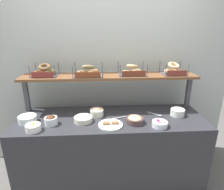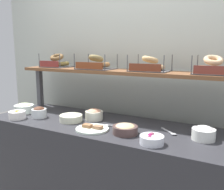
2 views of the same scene
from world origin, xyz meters
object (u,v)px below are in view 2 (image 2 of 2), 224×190
at_px(bowl_chocolate_spread, 39,112).
at_px(serving_plate_white, 92,129).
at_px(bowl_fruit_salad, 17,115).
at_px(serving_spoon_near_plate, 171,132).
at_px(bagel_basket_everything, 96,64).
at_px(bagel_basket_sesame, 149,66).
at_px(bowl_scallion_spread, 24,108).
at_px(serving_spoon_by_edge, 112,125).
at_px(bowl_potato_salad, 71,117).
at_px(bowl_hummus, 125,129).
at_px(bowl_lox_spread, 94,114).
at_px(bowl_cream_cheese, 204,133).
at_px(bagel_basket_cinnamon_raisin, 57,63).
at_px(bowl_beet_salad, 152,139).
at_px(bagel_basket_plain, 212,68).

distance_m(bowl_chocolate_spread, serving_plate_white, 0.63).
xyz_separation_m(bowl_fruit_salad, serving_spoon_near_plate, (1.32, 0.27, -0.03)).
bearing_deg(serving_plate_white, bagel_basket_everything, 118.88).
bearing_deg(bagel_basket_everything, serving_plate_white, -61.12).
bearing_deg(bagel_basket_sesame, bowl_scallion_spread, -164.17).
height_order(serving_spoon_near_plate, serving_spoon_by_edge, same).
relative_size(bowl_chocolate_spread, bagel_basket_sesame, 0.42).
distance_m(bowl_potato_salad, bagel_basket_everything, 0.55).
height_order(bowl_hummus, serving_spoon_by_edge, bowl_hummus).
distance_m(bowl_lox_spread, bowl_chocolate_spread, 0.51).
bearing_deg(bowl_potato_salad, bowl_hummus, -6.81).
height_order(bowl_scallion_spread, bowl_fruit_salad, bowl_scallion_spread).
distance_m(bowl_scallion_spread, bowl_cream_cheese, 1.67).
bearing_deg(bowl_lox_spread, bagel_basket_sesame, 25.86).
height_order(bowl_hummus, serving_plate_white, bowl_hummus).
height_order(serving_plate_white, serving_spoon_near_plate, serving_plate_white).
distance_m(serving_plate_white, bagel_basket_cinnamon_raisin, 0.99).
bearing_deg(serving_plate_white, bagel_basket_sesame, 58.17).
bearing_deg(serving_plate_white, bowl_hummus, 9.20).
relative_size(bowl_hummus, bagel_basket_sesame, 0.58).
bearing_deg(bagel_basket_cinnamon_raisin, bowl_potato_salad, -38.48).
xyz_separation_m(bowl_scallion_spread, bowl_fruit_salad, (0.12, -0.18, -0.01)).
bearing_deg(bowl_hummus, serving_spoon_near_plate, 30.25).
bearing_deg(bowl_beet_salad, bowl_fruit_salad, -179.74).
height_order(bowl_fruit_salad, serving_spoon_near_plate, bowl_fruit_salad).
xyz_separation_m(bowl_cream_cheese, serving_plate_white, (-0.79, -0.19, -0.04)).
distance_m(bowl_chocolate_spread, serving_spoon_by_edge, 0.72).
relative_size(bowl_lox_spread, bowl_cream_cheese, 0.98).
distance_m(bowl_chocolate_spread, bowl_potato_salad, 0.33).
xyz_separation_m(bowl_hummus, bowl_potato_salad, (-0.55, 0.07, -0.00)).
relative_size(bowl_fruit_salad, serving_spoon_by_edge, 0.86).
bearing_deg(bowl_lox_spread, serving_plate_white, -59.99).
height_order(bowl_potato_salad, serving_spoon_near_plate, bowl_potato_salad).
relative_size(bowl_cream_cheese, serving_spoon_near_plate, 1.07).
distance_m(bowl_cream_cheese, bagel_basket_sesame, 0.71).
relative_size(bowl_potato_salad, bagel_basket_plain, 0.69).
distance_m(bowl_scallion_spread, bowl_chocolate_spread, 0.27).
height_order(bowl_hummus, bagel_basket_sesame, bagel_basket_sesame).
xyz_separation_m(bowl_beet_salad, serving_plate_white, (-0.50, 0.05, -0.02)).
height_order(bowl_potato_salad, bagel_basket_plain, bagel_basket_plain).
xyz_separation_m(serving_spoon_near_plate, bagel_basket_sesame, (-0.27, 0.24, 0.47)).
bearing_deg(bagel_basket_everything, bowl_fruit_salad, -137.30).
xyz_separation_m(bowl_scallion_spread, serving_spoon_by_edge, (0.97, 0.03, -0.04)).
distance_m(bowl_scallion_spread, bowl_beet_salad, 1.40).
relative_size(bowl_fruit_salad, bowl_chocolate_spread, 1.10).
bearing_deg(bagel_basket_plain, serving_plate_white, -150.24).
distance_m(bowl_lox_spread, serving_plate_white, 0.29).
relative_size(bowl_cream_cheese, bagel_basket_plain, 0.56).
bearing_deg(serving_spoon_by_edge, bowl_cream_cheese, 3.33).
bearing_deg(bowl_potato_salad, serving_spoon_near_plate, 7.05).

